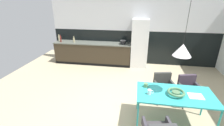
# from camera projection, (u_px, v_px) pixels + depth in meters

# --- Properties ---
(ground_plane) EXTENTS (8.98, 8.98, 0.00)m
(ground_plane) POSITION_uv_depth(u_px,v_px,m) (128.00, 111.00, 3.95)
(ground_plane) COLOR tan
(back_wall_splashback_dark) EXTENTS (6.91, 0.12, 1.39)m
(back_wall_splashback_dark) POSITION_uv_depth(u_px,v_px,m) (134.00, 47.00, 6.74)
(back_wall_splashback_dark) COLOR black
(back_wall_splashback_dark) RESTS_ON ground
(back_wall_panel_upper) EXTENTS (6.91, 0.12, 1.39)m
(back_wall_panel_upper) POSITION_uv_depth(u_px,v_px,m) (135.00, 13.00, 6.22)
(back_wall_panel_upper) COLOR silver
(back_wall_panel_upper) RESTS_ON back_wall_splashback_dark
(kitchen_counter) EXTENTS (3.23, 0.63, 0.91)m
(kitchen_counter) POSITION_uv_depth(u_px,v_px,m) (93.00, 53.00, 6.75)
(kitchen_counter) COLOR #352B1E
(kitchen_counter) RESTS_ON ground
(refrigerator_column) EXTENTS (0.64, 0.60, 1.90)m
(refrigerator_column) POSITION_uv_depth(u_px,v_px,m) (140.00, 44.00, 6.28)
(refrigerator_column) COLOR silver
(refrigerator_column) RESTS_ON ground
(dining_table) EXTENTS (1.58, 0.82, 0.76)m
(dining_table) POSITION_uv_depth(u_px,v_px,m) (175.00, 96.00, 3.31)
(dining_table) COLOR teal
(dining_table) RESTS_ON ground
(armchair_by_stool) EXTENTS (0.57, 0.56, 0.76)m
(armchair_by_stool) POSITION_uv_depth(u_px,v_px,m) (188.00, 87.00, 4.10)
(armchair_by_stool) COLOR #393437
(armchair_by_stool) RESTS_ON ground
(armchair_far_side) EXTENTS (0.56, 0.55, 0.76)m
(armchair_far_side) POSITION_uv_depth(u_px,v_px,m) (163.00, 84.00, 4.22)
(armchair_far_side) COLOR #393437
(armchair_far_side) RESTS_ON ground
(fruit_bowl) EXTENTS (0.35, 0.35, 0.09)m
(fruit_bowl) POSITION_uv_depth(u_px,v_px,m) (176.00, 92.00, 3.23)
(fruit_bowl) COLOR #4C704C
(fruit_bowl) RESTS_ON dining_table
(open_book) EXTENTS (0.29, 0.23, 0.02)m
(open_book) POSITION_uv_depth(u_px,v_px,m) (196.00, 96.00, 3.20)
(open_book) COLOR white
(open_book) RESTS_ON dining_table
(mug_wide_latte) EXTENTS (0.13, 0.09, 0.09)m
(mug_wide_latte) POSITION_uv_depth(u_px,v_px,m) (146.00, 85.00, 3.53)
(mug_wide_latte) COLOR #5B8456
(mug_wide_latte) RESTS_ON dining_table
(mug_short_terracotta) EXTENTS (0.12, 0.08, 0.11)m
(mug_short_terracotta) POSITION_uv_depth(u_px,v_px,m) (150.00, 92.00, 3.26)
(mug_short_terracotta) COLOR white
(mug_short_terracotta) RESTS_ON dining_table
(cooking_pot) EXTENTS (0.22, 0.22, 0.18)m
(cooking_pot) POSITION_uv_depth(u_px,v_px,m) (123.00, 42.00, 6.34)
(cooking_pot) COLOR black
(cooking_pot) RESTS_ON kitchen_counter
(bottle_vinegar_dark) EXTENTS (0.07, 0.07, 0.28)m
(bottle_vinegar_dark) POSITION_uv_depth(u_px,v_px,m) (59.00, 38.00, 6.81)
(bottle_vinegar_dark) COLOR tan
(bottle_vinegar_dark) RESTS_ON kitchen_counter
(bottle_spice_small) EXTENTS (0.08, 0.08, 0.25)m
(bottle_spice_small) POSITION_uv_depth(u_px,v_px,m) (74.00, 40.00, 6.61)
(bottle_spice_small) COLOR tan
(bottle_spice_small) RESTS_ON kitchen_counter
(bottle_wine_green) EXTENTS (0.06, 0.06, 0.31)m
(bottle_wine_green) POSITION_uv_depth(u_px,v_px,m) (61.00, 39.00, 6.62)
(bottle_wine_green) COLOR maroon
(bottle_wine_green) RESTS_ON kitchen_counter
(pendant_lamp_over_table_near) EXTENTS (0.34, 0.34, 1.15)m
(pendant_lamp_over_table_near) POSITION_uv_depth(u_px,v_px,m) (183.00, 50.00, 2.97)
(pendant_lamp_over_table_near) COLOR black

